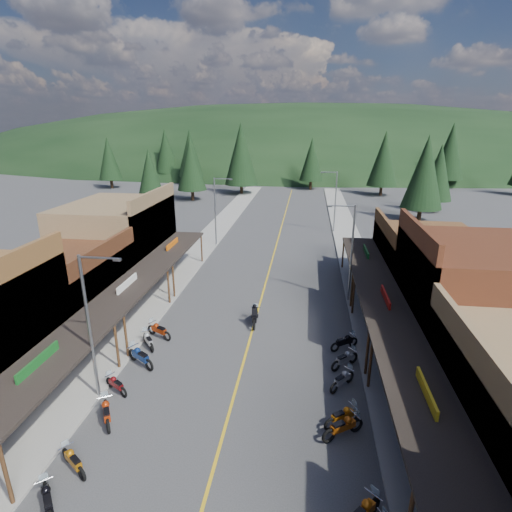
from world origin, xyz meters
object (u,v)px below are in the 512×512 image
(streetlight_0, at_px, (91,323))
(pine_8, at_px, (150,174))
(bike_west_8, at_px, (159,330))
(bike_west_7, at_px, (148,340))
(pine_0, at_px, (109,159))
(pedestrian_east_a, at_px, (409,420))
(streetlight_1, at_px, (216,209))
(bike_west_2, at_px, (47,499))
(pine_11, at_px, (425,172))
(bike_east_6, at_px, (342,379))
(streetlight_2, at_px, (350,249))
(pine_7, at_px, (166,151))
(pine_5, at_px, (450,151))
(pedestrian_east_b, at_px, (360,271))
(pine_2, at_px, (241,154))
(streetlight_3, at_px, (334,199))
(shop_west_2, at_px, (61,290))
(pine_4, at_px, (384,159))
(bike_east_8, at_px, (344,341))
(pine_9, at_px, (439,173))
(pine_1, at_px, (190,153))
(bike_east_7, at_px, (345,358))
(pine_10, at_px, (191,164))
(bike_west_5, at_px, (116,384))
(pine_3, at_px, (312,159))
(bike_west_3, at_px, (73,460))
(shop_west_3, at_px, (120,240))
(rider_on_bike, at_px, (255,316))
(shop_east_3, at_px, (426,262))
(bike_west_6, at_px, (140,356))
(bike_east_4, at_px, (343,426))
(bike_east_5, at_px, (343,415))

(streetlight_0, distance_m, pine_8, 48.42)
(bike_west_8, bearing_deg, bike_west_7, -163.81)
(pine_0, relative_size, pedestrian_east_a, 6.99)
(streetlight_1, relative_size, bike_west_2, 3.96)
(pine_11, bearing_deg, bike_east_6, -108.92)
(streetlight_0, bearing_deg, streetlight_2, 45.20)
(pine_7, xyz_separation_m, pine_11, (52.00, -38.00, -0.05))
(streetlight_2, distance_m, bike_east_6, 12.21)
(streetlight_0, height_order, pine_5, pine_5)
(bike_west_7, xyz_separation_m, pedestrian_east_b, (14.86, 13.29, 0.49))
(pine_2, bearing_deg, pine_11, -33.69)
(pine_7, bearing_deg, streetlight_3, -49.74)
(shop_west_2, xyz_separation_m, pine_7, (-18.25, 74.30, 4.70))
(pine_4, distance_m, bike_east_8, 61.00)
(pine_4, bearing_deg, bike_west_8, -112.05)
(pine_8, relative_size, bike_east_8, 4.92)
(shop_west_2, distance_m, bike_west_7, 8.04)
(pine_4, relative_size, bike_east_8, 6.15)
(bike_west_2, bearing_deg, pine_9, 22.33)
(pine_1, distance_m, pedestrian_east_a, 83.66)
(streetlight_0, relative_size, bike_east_7, 3.82)
(pine_10, relative_size, bike_west_5, 6.21)
(pine_3, xyz_separation_m, bike_west_2, (-9.68, -78.44, -5.91))
(bike_west_5, bearing_deg, bike_west_3, -141.05)
(shop_west_3, bearing_deg, bike_west_8, -54.96)
(bike_west_5, bearing_deg, pine_11, 1.08)
(streetlight_3, xyz_separation_m, bike_west_7, (-13.35, -30.87, -3.90))
(bike_west_3, height_order, rider_on_bike, rider_on_bike)
(bike_west_5, xyz_separation_m, rider_on_bike, (6.43, 8.55, 0.16))
(bike_west_8, bearing_deg, shop_east_3, -33.76)
(bike_west_5, bearing_deg, pedestrian_east_b, -7.31)
(shop_east_3, relative_size, bike_east_8, 5.36)
(pine_0, height_order, pine_4, pine_4)
(pine_8, distance_m, pine_10, 10.80)
(shop_east_3, bearing_deg, bike_west_6, -144.35)
(pine_3, relative_size, bike_east_4, 4.97)
(pine_11, distance_m, bike_east_6, 44.38)
(shop_west_3, bearing_deg, bike_east_4, -43.79)
(rider_on_bike, bearing_deg, pine_2, 97.47)
(pine_10, distance_m, bike_west_2, 63.94)
(streetlight_2, relative_size, bike_east_7, 3.82)
(pine_3, xyz_separation_m, pine_11, (16.00, -28.00, 0.70))
(pine_10, distance_m, bike_west_8, 51.37)
(bike_east_8, bearing_deg, bike_east_5, -38.18)
(pine_2, xyz_separation_m, pine_7, (-22.00, 18.00, -0.75))
(pine_3, distance_m, pine_8, 36.77)
(shop_west_2, height_order, pine_8, pine_8)
(bike_east_4, bearing_deg, pine_5, 127.26)
(pine_10, xyz_separation_m, bike_west_7, (11.60, -50.87, -6.22))
(pine_11, bearing_deg, bike_west_3, -117.93)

